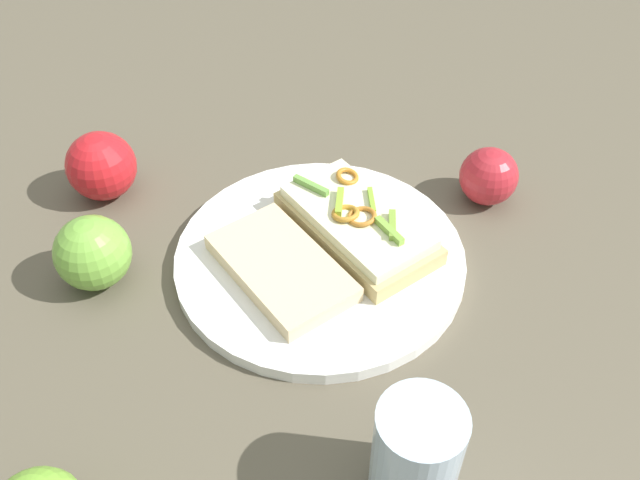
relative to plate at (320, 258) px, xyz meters
The scene contains 8 objects.
ground_plane 0.01m from the plate, ahead, with size 2.00×2.00×0.00m, color brown.
plate is the anchor object (origin of this frame).
sandwich 0.06m from the plate, 167.85° to the right, with size 0.13×0.20×0.04m.
bread_slice_side 0.05m from the plate, 11.83° to the left, with size 0.16×0.09×0.02m, color beige.
apple_0 0.28m from the plate, 49.07° to the right, with size 0.08×0.08×0.08m, color red.
apple_2 0.23m from the plate, behind, with size 0.07×0.07×0.07m, color #B0232D.
apple_3 0.24m from the plate, 18.73° to the right, with size 0.08×0.08×0.08m, color #70AD3D.
drinking_glass 0.27m from the plate, 81.92° to the left, with size 0.07×0.07×0.10m, color silver.
Camera 1 is at (0.21, 0.47, 0.54)m, focal length 38.61 mm.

